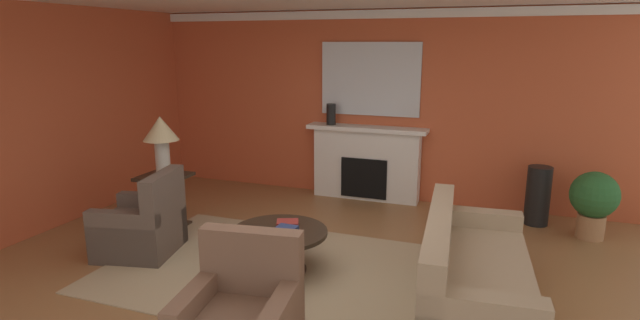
% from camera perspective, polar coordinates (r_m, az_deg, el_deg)
% --- Properties ---
extents(ground_plane, '(9.12, 9.12, 0.00)m').
position_cam_1_polar(ground_plane, '(5.22, -2.68, -13.42)').
color(ground_plane, olive).
extents(wall_fireplace, '(7.62, 0.12, 2.81)m').
position_cam_1_polar(wall_fireplace, '(7.67, 6.32, 6.13)').
color(wall_fireplace, '#C65633').
rests_on(wall_fireplace, ground_plane).
extents(wall_window, '(0.12, 6.67, 2.81)m').
position_cam_1_polar(wall_window, '(7.16, -29.15, 4.03)').
color(wall_window, '#C65633').
rests_on(wall_window, ground_plane).
extents(crown_moulding, '(7.62, 0.08, 0.12)m').
position_cam_1_polar(crown_moulding, '(7.54, 6.43, 16.09)').
color(crown_moulding, white).
extents(area_rug, '(3.60, 2.39, 0.01)m').
position_cam_1_polar(area_rug, '(5.42, -4.56, -12.33)').
color(area_rug, tan).
rests_on(area_rug, ground_plane).
extents(fireplace, '(1.80, 0.35, 1.12)m').
position_cam_1_polar(fireplace, '(7.64, 5.26, -0.52)').
color(fireplace, white).
rests_on(fireplace, ground_plane).
extents(mantel_mirror, '(1.50, 0.04, 1.07)m').
position_cam_1_polar(mantel_mirror, '(7.56, 5.70, 9.10)').
color(mantel_mirror, silver).
extents(sofa, '(1.06, 2.16, 0.85)m').
position_cam_1_polar(sofa, '(4.80, 16.77, -12.61)').
color(sofa, tan).
rests_on(sofa, ground_plane).
extents(armchair_near_window, '(0.95, 0.95, 0.95)m').
position_cam_1_polar(armchair_near_window, '(6.06, -19.45, -7.19)').
color(armchair_near_window, brown).
rests_on(armchair_near_window, ground_plane).
extents(coffee_table, '(1.00, 1.00, 0.45)m').
position_cam_1_polar(coffee_table, '(5.29, -4.63, -9.11)').
color(coffee_table, '#2D2319').
rests_on(coffee_table, ground_plane).
extents(side_table, '(0.56, 0.56, 0.70)m').
position_cam_1_polar(side_table, '(6.74, -17.09, -4.11)').
color(side_table, '#2D2319').
rests_on(side_table, ground_plane).
extents(table_lamp, '(0.44, 0.44, 0.75)m').
position_cam_1_polar(table_lamp, '(6.55, -17.58, 2.79)').
color(table_lamp, beige).
rests_on(table_lamp, side_table).
extents(vase_tall_corner, '(0.31, 0.31, 0.78)m').
position_cam_1_polar(vase_tall_corner, '(7.16, 23.45, -3.73)').
color(vase_tall_corner, black).
rests_on(vase_tall_corner, ground_plane).
extents(vase_mantel_left, '(0.14, 0.14, 0.32)m').
position_cam_1_polar(vase_mantel_left, '(7.61, 1.26, 5.19)').
color(vase_mantel_left, black).
rests_on(vase_mantel_left, fireplace).
extents(book_red_cover, '(0.28, 0.25, 0.05)m').
position_cam_1_polar(book_red_cover, '(5.37, -3.70, -7.16)').
color(book_red_cover, maroon).
rests_on(book_red_cover, coffee_table).
extents(book_art_folio, '(0.21, 0.19, 0.05)m').
position_cam_1_polar(book_art_folio, '(5.07, -3.86, -7.85)').
color(book_art_folio, navy).
rests_on(book_art_folio, coffee_table).
extents(potted_plant, '(0.56, 0.56, 0.83)m').
position_cam_1_polar(potted_plant, '(6.92, 28.60, -3.94)').
color(potted_plant, '#A8754C').
rests_on(potted_plant, ground_plane).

